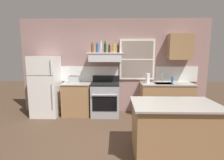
% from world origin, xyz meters
% --- Properties ---
extents(ground_plane, '(16.00, 16.00, 0.00)m').
position_xyz_m(ground_plane, '(0.00, 0.00, 0.00)').
color(ground_plane, '#4C3828').
extents(back_wall, '(5.40, 0.11, 2.70)m').
position_xyz_m(back_wall, '(0.03, 2.23, 1.35)').
color(back_wall, gray).
rests_on(back_wall, ground_plane).
extents(refrigerator, '(0.70, 0.72, 1.65)m').
position_xyz_m(refrigerator, '(-1.90, 1.84, 0.83)').
color(refrigerator, white).
rests_on(refrigerator, ground_plane).
extents(counter_left_of_stove, '(0.79, 0.63, 0.91)m').
position_xyz_m(counter_left_of_stove, '(-1.05, 1.90, 0.46)').
color(counter_left_of_stove, '#9E754C').
rests_on(counter_left_of_stove, ground_plane).
extents(toaster, '(0.30, 0.20, 0.19)m').
position_xyz_m(toaster, '(-1.14, 1.94, 1.01)').
color(toaster, silver).
rests_on(toaster, counter_left_of_stove).
extents(stove_range, '(0.76, 0.69, 1.09)m').
position_xyz_m(stove_range, '(-0.25, 1.86, 0.46)').
color(stove_range, '#9EA0A5').
rests_on(stove_range, ground_plane).
extents(range_hood_shelf, '(0.96, 0.52, 0.24)m').
position_xyz_m(range_hood_shelf, '(-0.25, 1.96, 1.62)').
color(range_hood_shelf, silver).
extents(bottle_amber_wine, '(0.07, 0.07, 0.28)m').
position_xyz_m(bottle_amber_wine, '(-0.60, 1.93, 1.86)').
color(bottle_amber_wine, brown).
rests_on(bottle_amber_wine, range_hood_shelf).
extents(bottle_blue_liqueur, '(0.07, 0.07, 0.29)m').
position_xyz_m(bottle_blue_liqueur, '(-0.48, 2.00, 1.87)').
color(bottle_blue_liqueur, '#1E478C').
rests_on(bottle_blue_liqueur, range_hood_shelf).
extents(bottle_clear_tall, '(0.06, 0.06, 0.34)m').
position_xyz_m(bottle_clear_tall, '(-0.37, 2.02, 1.89)').
color(bottle_clear_tall, silver).
rests_on(bottle_clear_tall, range_hood_shelf).
extents(bottle_dark_green_wine, '(0.07, 0.07, 0.31)m').
position_xyz_m(bottle_dark_green_wine, '(-0.25, 1.92, 1.87)').
color(bottle_dark_green_wine, '#143819').
rests_on(bottle_dark_green_wine, range_hood_shelf).
extents(bottle_brown_stout, '(0.06, 0.06, 0.24)m').
position_xyz_m(bottle_brown_stout, '(-0.14, 1.93, 1.85)').
color(bottle_brown_stout, '#381E0F').
rests_on(bottle_brown_stout, range_hood_shelf).
extents(bottle_champagne_gold_foil, '(0.08, 0.08, 0.31)m').
position_xyz_m(bottle_champagne_gold_foil, '(-0.01, 2.01, 1.88)').
color(bottle_champagne_gold_foil, '#B29333').
rests_on(bottle_champagne_gold_foil, range_hood_shelf).
extents(bottle_balsamic_dark, '(0.06, 0.06, 0.25)m').
position_xyz_m(bottle_balsamic_dark, '(0.10, 1.95, 1.85)').
color(bottle_balsamic_dark, black).
rests_on(bottle_balsamic_dark, range_hood_shelf).
extents(counter_right_with_sink, '(1.43, 0.63, 0.91)m').
position_xyz_m(counter_right_with_sink, '(1.45, 1.90, 0.46)').
color(counter_right_with_sink, '#9E754C').
rests_on(counter_right_with_sink, ground_plane).
extents(sink_faucet, '(0.03, 0.17, 0.28)m').
position_xyz_m(sink_faucet, '(1.35, 2.00, 1.08)').
color(sink_faucet, silver).
rests_on(sink_faucet, counter_right_with_sink).
extents(paper_towel_roll, '(0.11, 0.11, 0.27)m').
position_xyz_m(paper_towel_roll, '(0.92, 1.90, 1.04)').
color(paper_towel_roll, white).
rests_on(paper_towel_roll, counter_right_with_sink).
extents(dish_soap_bottle, '(0.06, 0.06, 0.18)m').
position_xyz_m(dish_soap_bottle, '(1.63, 2.00, 1.00)').
color(dish_soap_bottle, blue).
rests_on(dish_soap_bottle, counter_right_with_sink).
extents(kitchen_island, '(1.40, 0.90, 0.91)m').
position_xyz_m(kitchen_island, '(1.01, -0.07, 0.46)').
color(kitchen_island, '#9E754C').
rests_on(kitchen_island, ground_plane).
extents(upper_cabinet_right, '(0.64, 0.32, 0.70)m').
position_xyz_m(upper_cabinet_right, '(1.80, 2.04, 1.90)').
color(upper_cabinet_right, '#9E754C').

